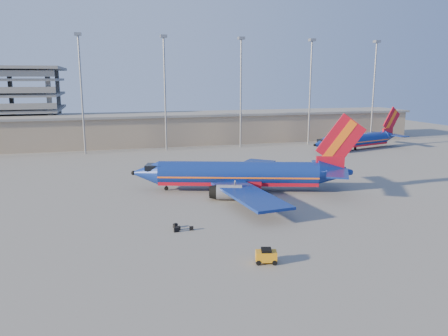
{
  "coord_description": "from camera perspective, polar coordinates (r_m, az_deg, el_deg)",
  "views": [
    {
      "loc": [
        -20.23,
        -65.12,
        18.15
      ],
      "look_at": [
        -1.95,
        1.22,
        4.0
      ],
      "focal_mm": 35.0,
      "sensor_mm": 36.0,
      "label": 1
    }
  ],
  "objects": [
    {
      "name": "baggage_tug",
      "position": [
        44.66,
        5.53,
        -11.32
      ],
      "size": [
        2.37,
        1.78,
        1.52
      ],
      "rotation": [
        0.0,
        0.0,
        -0.26
      ],
      "color": "orange",
      "rests_on": "ground"
    },
    {
      "name": "terminal_building",
      "position": [
        127.53,
        -1.61,
        5.39
      ],
      "size": [
        122.0,
        16.0,
        8.5
      ],
      "color": "gray",
      "rests_on": "ground"
    },
    {
      "name": "aircraft_second",
      "position": [
        118.28,
        17.09,
        3.48
      ],
      "size": [
        30.69,
        15.47,
        10.67
      ],
      "rotation": [
        0.0,
        0.0,
        0.29
      ],
      "color": "navy",
      "rests_on": "ground"
    },
    {
      "name": "ground",
      "position": [
        70.57,
        1.79,
        -3.29
      ],
      "size": [
        220.0,
        220.0,
        0.0
      ],
      "primitive_type": "plane",
      "color": "slate",
      "rests_on": "ground"
    },
    {
      "name": "aircraft_main",
      "position": [
        71.27,
        2.56,
        -0.89
      ],
      "size": [
        36.66,
        34.7,
        12.79
      ],
      "rotation": [
        0.0,
        0.0,
        -0.3
      ],
      "color": "navy",
      "rests_on": "ground"
    },
    {
      "name": "luggage_pile",
      "position": [
        53.99,
        -5.87,
        -7.81
      ],
      "size": [
        2.44,
        2.07,
        0.54
      ],
      "color": "black",
      "rests_on": "ground"
    },
    {
      "name": "light_mast_row",
      "position": [
        113.95,
        -2.67,
        11.31
      ],
      "size": [
        101.6,
        1.6,
        28.65
      ],
      "color": "gray",
      "rests_on": "ground"
    }
  ]
}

